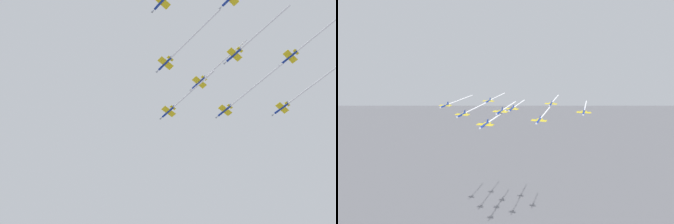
{
  "view_description": "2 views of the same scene",
  "coord_description": "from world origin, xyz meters",
  "views": [
    {
      "loc": [
        -87.8,
        -22.86,
        3.7
      ],
      "look_at": [
        18.01,
        2.12,
        152.2
      ],
      "focal_mm": 39.55,
      "sensor_mm": 36.0,
      "label": 1
    },
    {
      "loc": [
        49.1,
        126.45,
        184.53
      ],
      "look_at": [
        11.85,
        12.42,
        159.44
      ],
      "focal_mm": 32.83,
      "sensor_mm": 36.0,
      "label": 2
    }
  ],
  "objects": [
    {
      "name": "jet_port_outer",
      "position": [
        1.21,
        -22.25,
        153.61
      ],
      "size": [
        20.99,
        29.95,
        2.14
      ],
      "rotation": [
        0.0,
        0.0,
        5.68
      ],
      "color": "navy"
    },
    {
      "name": "jet_port_trail",
      "position": [
        -11.33,
        -40.45,
        150.85
      ],
      "size": [
        21.49,
        30.67,
        2.14
      ],
      "rotation": [
        0.0,
        0.0,
        5.68
      ],
      "color": "navy"
    },
    {
      "name": "jet_starboard_inner",
      "position": [
        17.25,
        -33.82,
        151.29
      ],
      "size": [
        24.32,
        34.77,
        2.14
      ],
      "rotation": [
        0.0,
        0.0,
        5.68
      ],
      "color": "navy"
    },
    {
      "name": "jet_tail_end",
      "position": [
        -5.28,
        -66.52,
        151.76
      ],
      "size": [
        24.54,
        35.1,
        2.14
      ],
      "rotation": [
        0.0,
        0.0,
        5.68
      ],
      "color": "navy"
    },
    {
      "name": "jet_lead",
      "position": [
        13.16,
        -4.91,
        152.2
      ],
      "size": [
        21.96,
        31.35,
        2.14
      ],
      "rotation": [
        0.0,
        0.0,
        5.68
      ],
      "color": "navy"
    },
    {
      "name": "jet_center_rear",
      "position": [
        20.94,
        -63.31,
        151.38
      ],
      "size": [
        27.54,
        39.45,
        2.14
      ],
      "rotation": [
        0.0,
        0.0,
        5.68
      ],
      "color": "navy"
    },
    {
      "name": "jet_port_inner",
      "position": [
        -14.93,
        -10.83,
        150.85
      ],
      "size": [
        23.4,
        33.45,
        2.14
      ],
      "rotation": [
        0.0,
        0.0,
        5.68
      ],
      "color": "navy"
    }
  ]
}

